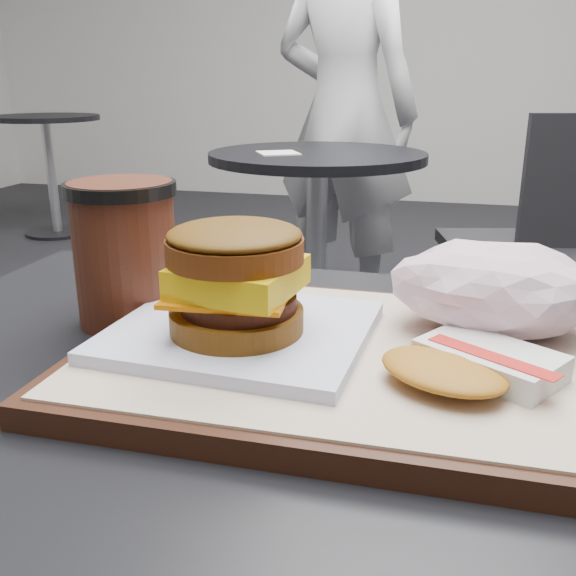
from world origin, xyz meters
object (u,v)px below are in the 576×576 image
(neighbor_chair, at_px, (540,235))
(patron, at_px, (344,114))
(breakfast_sandwich, at_px, (238,292))
(coffee_cup, at_px, (125,248))
(neighbor_table, at_px, (317,213))
(serving_tray, at_px, (340,358))
(hash_brown, at_px, (469,365))
(crumpled_wrapper, at_px, (493,288))

(neighbor_chair, distance_m, patron, 0.96)
(breakfast_sandwich, xyz_separation_m, coffee_cup, (-0.13, 0.06, 0.01))
(neighbor_table, height_order, patron, patron)
(coffee_cup, xyz_separation_m, neighbor_chair, (0.55, 1.59, -0.33))
(coffee_cup, height_order, neighbor_table, coffee_cup)
(neighbor_table, xyz_separation_m, neighbor_chair, (0.70, 0.04, -0.04))
(serving_tray, xyz_separation_m, coffee_cup, (-0.20, 0.05, 0.06))
(hash_brown, xyz_separation_m, coffee_cup, (-0.29, 0.09, 0.04))
(coffee_cup, bearing_deg, neighbor_chair, 70.89)
(serving_tray, distance_m, crumpled_wrapper, 0.13)
(patron, bearing_deg, serving_tray, 116.46)
(crumpled_wrapper, distance_m, coffee_cup, 0.31)
(crumpled_wrapper, bearing_deg, coffee_cup, -178.52)
(hash_brown, distance_m, neighbor_chair, 1.72)
(serving_tray, height_order, neighbor_table, serving_tray)
(coffee_cup, bearing_deg, serving_tray, -15.15)
(coffee_cup, distance_m, patron, 2.14)
(crumpled_wrapper, relative_size, neighbor_chair, 0.18)
(crumpled_wrapper, bearing_deg, patron, 102.65)
(neighbor_table, distance_m, neighbor_chair, 0.71)
(hash_brown, distance_m, crumpled_wrapper, 0.10)
(breakfast_sandwich, height_order, coffee_cup, coffee_cup)
(serving_tray, xyz_separation_m, patron, (-0.37, 2.19, 0.06))
(hash_brown, bearing_deg, serving_tray, 159.87)
(serving_tray, xyz_separation_m, breakfast_sandwich, (-0.08, -0.01, 0.05))
(neighbor_table, bearing_deg, serving_tray, -77.57)
(breakfast_sandwich, bearing_deg, neighbor_table, 99.77)
(crumpled_wrapper, height_order, coffee_cup, coffee_cup)
(coffee_cup, relative_size, neighbor_table, 0.17)
(coffee_cup, xyz_separation_m, neighbor_table, (-0.15, 1.55, -0.29))
(breakfast_sandwich, distance_m, neighbor_chair, 1.74)
(hash_brown, relative_size, patron, 0.08)
(patron, bearing_deg, coffee_cup, 111.38)
(hash_brown, distance_m, patron, 2.27)
(patron, bearing_deg, neighbor_chair, 159.47)
(patron, bearing_deg, crumpled_wrapper, 119.56)
(neighbor_table, bearing_deg, hash_brown, -74.78)
(patron, bearing_deg, neighbor_table, 108.33)
(breakfast_sandwich, bearing_deg, hash_brown, -7.99)
(hash_brown, bearing_deg, breakfast_sandwich, 172.01)
(hash_brown, distance_m, coffee_cup, 0.31)
(serving_tray, bearing_deg, breakfast_sandwich, -172.39)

